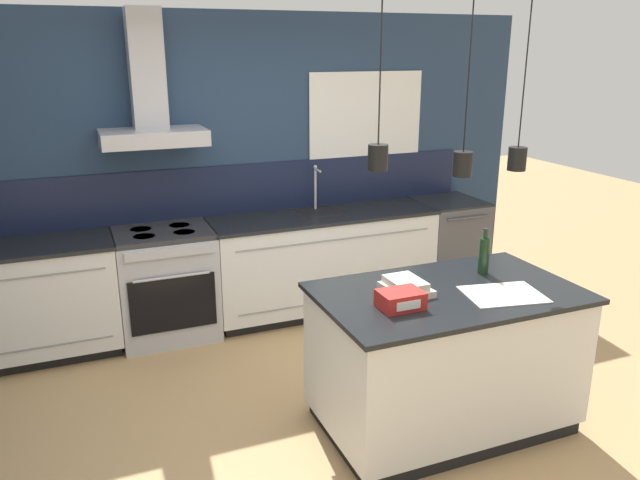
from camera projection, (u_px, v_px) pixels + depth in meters
name	position (u px, v px, depth m)	size (l,w,h in m)	color
ground_plane	(323.00, 423.00, 4.00)	(16.00, 16.00, 0.00)	tan
wall_back	(231.00, 163.00, 5.35)	(5.60, 2.40, 2.60)	navy
counter_run_left	(29.00, 301.00, 4.73)	(1.30, 0.64, 0.91)	black
counter_run_sink	(323.00, 262.00, 5.61)	(2.02, 0.64, 1.31)	black
oven_range	(166.00, 284.00, 5.10)	(0.77, 0.66, 0.91)	#B5B5BA
dishwasher	(446.00, 246.00, 6.08)	(0.60, 0.65, 0.91)	#4C4C51
kitchen_island	(444.00, 358.00, 3.88)	(1.58, 0.95, 0.91)	black
bottle_on_island	(484.00, 255.00, 3.99)	(0.07, 0.07, 0.30)	#193319
book_stack	(406.00, 287.00, 3.70)	(0.25, 0.32, 0.08)	beige
red_supply_box	(400.00, 300.00, 3.48)	(0.24, 0.18, 0.10)	red
paper_pile	(503.00, 294.00, 3.68)	(0.51, 0.42, 0.01)	silver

